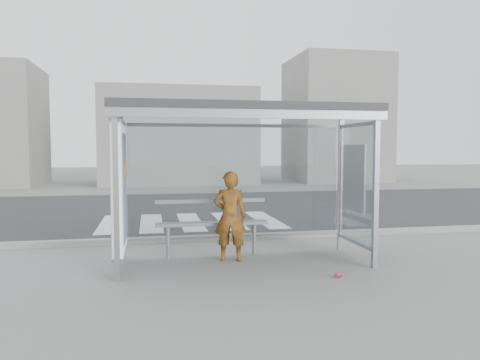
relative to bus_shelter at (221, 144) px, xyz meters
name	(u,v)px	position (x,y,z in m)	size (l,w,h in m)	color
ground	(244,263)	(0.37, -0.06, -1.98)	(80.00, 80.00, 0.00)	slate
road	(200,209)	(0.37, 6.94, -1.98)	(30.00, 10.00, 0.01)	#2A2A2C
curb	(225,237)	(0.37, 1.89, -1.92)	(30.00, 0.18, 0.12)	gray
crosswalk	(191,222)	(-0.13, 4.44, -1.98)	(4.55, 3.00, 0.00)	silver
bus_shelter	(221,144)	(0.00, 0.00, 0.00)	(4.25, 1.65, 2.62)	gray
building_center	(178,137)	(0.37, 17.94, 0.52)	(8.00, 5.00, 5.00)	gray
building_right	(335,120)	(9.37, 17.94, 1.52)	(5.00, 5.00, 7.00)	gray
person	(230,216)	(0.18, 0.13, -1.22)	(0.56, 0.37, 1.53)	orange
bench	(212,223)	(-0.09, 0.49, -1.39)	(1.96, 0.27, 1.01)	gray
soda_can	(338,275)	(1.58, -1.18, -1.95)	(0.07, 0.07, 0.13)	#E44362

